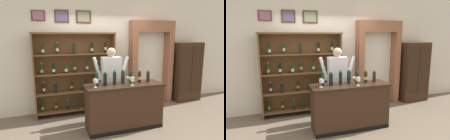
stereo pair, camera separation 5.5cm
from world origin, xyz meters
The scene contains 16 objects.
ground_plane centered at (0.00, 0.00, -0.01)m, with size 14.00×14.00×0.02m, color #6B5B4C.
back_wall centered at (0.00, 1.46, 1.65)m, with size 12.00×0.19×3.31m.
wine_shelf centered at (-0.68, 1.13, 1.08)m, with size 2.00×0.35×2.04m.
archway_doorway centered at (1.49, 1.32, 1.34)m, with size 1.30×0.45×2.37m.
side_cabinet centered at (2.65, 1.08, 0.88)m, with size 0.83×0.37×1.76m.
tasting_counter centered at (0.16, 0.00, 0.48)m, with size 1.66×0.55×0.97m.
shopkeeper centered at (0.04, 0.52, 1.05)m, with size 0.89×0.22×1.70m.
tasting_bottle_grappa centered at (-0.42, 0.07, 1.11)m, with size 0.08×0.08×0.32m.
tasting_bottle_super_tuscan centered at (-0.24, 0.08, 1.10)m, with size 0.08×0.08×0.30m.
tasting_bottle_vin_santo centered at (-0.04, 0.04, 1.11)m, with size 0.07×0.07×0.31m.
tasting_bottle_chianti centered at (0.16, 0.09, 1.12)m, with size 0.08×0.08×0.31m.
tasting_bottle_riserva centered at (0.34, 0.07, 1.11)m, with size 0.08×0.08×0.30m.
tasting_bottle_brunello centered at (0.54, 0.07, 1.10)m, with size 0.07×0.07×0.29m.
tasting_bottle_rosso centered at (0.74, 0.04, 1.09)m, with size 0.07×0.07×0.28m.
wine_glass_spare centered at (0.28, -0.14, 1.09)m, with size 0.08×0.08×0.17m.
wine_glass_right centered at (-0.47, -0.04, 1.09)m, with size 0.07×0.07×0.17m.
Camera 1 is at (-1.36, -3.67, 1.99)m, focal length 31.27 mm.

